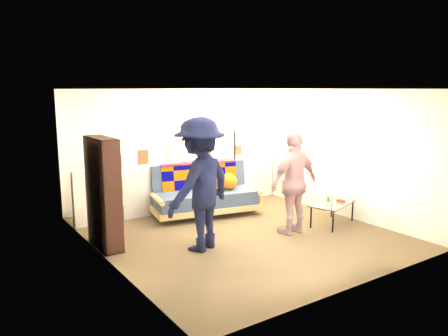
% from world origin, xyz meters
% --- Properties ---
extents(ground, '(5.00, 5.00, 0.00)m').
position_xyz_m(ground, '(0.00, 0.00, 0.00)').
color(ground, brown).
rests_on(ground, ground).
extents(room_shell, '(4.60, 5.05, 2.45)m').
position_xyz_m(room_shell, '(0.00, 0.47, 1.67)').
color(room_shell, silver).
rests_on(room_shell, ground).
extents(half_wall_ledge, '(4.45, 0.15, 1.00)m').
position_xyz_m(half_wall_ledge, '(0.00, 1.80, 0.50)').
color(half_wall_ledge, silver).
rests_on(half_wall_ledge, ground).
extents(ledge_decor, '(2.97, 0.02, 0.45)m').
position_xyz_m(ledge_decor, '(-0.23, 1.78, 1.18)').
color(ledge_decor, brown).
rests_on(ledge_decor, half_wall_ledge).
extents(futon_sofa, '(2.17, 1.31, 0.87)m').
position_xyz_m(futon_sofa, '(0.13, 1.27, 0.41)').
color(futon_sofa, tan).
rests_on(futon_sofa, ground).
extents(bookshelf, '(0.28, 0.85, 1.69)m').
position_xyz_m(bookshelf, '(-2.08, 0.59, 0.79)').
color(bookshelf, black).
rests_on(bookshelf, ground).
extents(coffee_table, '(1.04, 0.77, 0.49)m').
position_xyz_m(coffee_table, '(1.68, -0.59, 0.37)').
color(coffee_table, black).
rests_on(coffee_table, ground).
extents(floor_lamp, '(0.33, 0.31, 1.68)m').
position_xyz_m(floor_lamp, '(1.04, 1.55, 1.19)').
color(floor_lamp, black).
rests_on(floor_lamp, ground).
extents(person_left, '(1.47, 1.16, 2.00)m').
position_xyz_m(person_left, '(-0.91, -0.31, 1.00)').
color(person_left, black).
rests_on(person_left, ground).
extents(person_right, '(1.05, 0.51, 1.73)m').
position_xyz_m(person_right, '(0.77, -0.54, 0.87)').
color(person_right, pink).
rests_on(person_right, ground).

